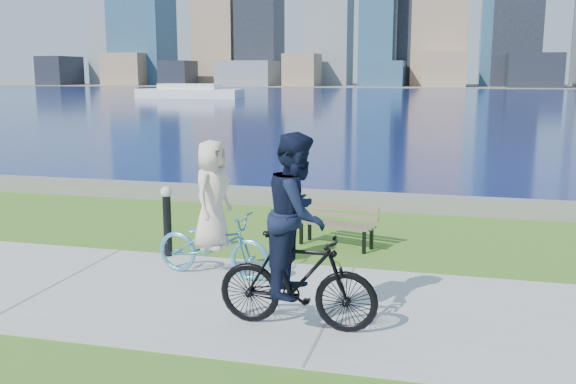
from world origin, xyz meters
name	(u,v)px	position (x,y,z in m)	size (l,w,h in m)	color
ground	(334,309)	(0.00, 0.00, 0.00)	(320.00, 320.00, 0.00)	#3E6C1C
concrete_path	(334,308)	(0.00, 0.00, 0.01)	(80.00, 3.50, 0.02)	#A7A7A2
seawall	(385,202)	(0.00, 6.20, 0.17)	(90.00, 0.50, 0.35)	slate
bay_water	(442,97)	(0.00, 72.00, 0.00)	(320.00, 131.00, 0.01)	#0C184F
far_shore	(448,86)	(0.00, 130.00, 0.06)	(320.00, 30.00, 0.12)	slate
ferry_near	(190,92)	(-28.08, 61.52, 0.68)	(12.13, 3.47, 1.65)	white
park_bench	(338,221)	(-0.48, 3.02, 0.44)	(1.45, 0.84, 0.71)	black
bollard_lamp	(167,217)	(-3.06, 1.65, 0.68)	(0.19, 0.19, 1.18)	black
cyclist_woman	(213,226)	(-1.96, 0.86, 0.77)	(0.84, 1.88, 2.02)	#50A1C3
cyclist_man	(297,248)	(-0.31, -0.74, 0.99)	(0.72, 1.92, 2.31)	black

